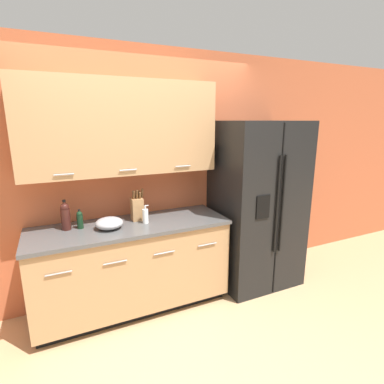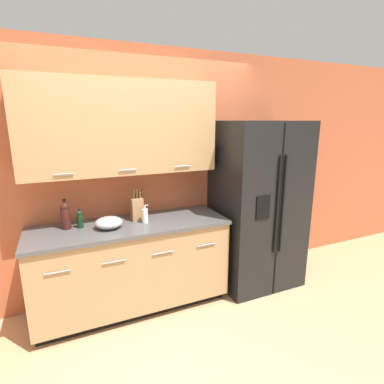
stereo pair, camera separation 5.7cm
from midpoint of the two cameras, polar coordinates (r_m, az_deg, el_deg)
The scene contains 9 objects.
ground_plane at distance 2.74m, azimuth 0.76°, elevation -29.64°, with size 14.00×14.00×0.00m, color tan.
wall_back at distance 3.15m, azimuth -9.63°, elevation 5.45°, with size 10.00×0.39×2.60m.
counter_unit at distance 3.14m, azimuth -10.74°, elevation -13.58°, with size 1.88×0.64×0.90m.
refrigerator at distance 3.50m, azimuth 12.85°, elevation -2.39°, with size 0.92×0.75×1.87m.
knife_block at distance 3.03m, azimuth -9.89°, elevation -3.01°, with size 0.13×0.11×0.31m.
wine_bottle at distance 2.95m, azimuth -22.43°, elevation -4.09°, with size 0.08×0.08×0.28m.
soap_dispenser at distance 2.94m, azimuth -8.38°, elevation -4.46°, with size 0.06×0.06×0.18m.
oil_bottle at distance 2.95m, azimuth -20.07°, elevation -4.81°, with size 0.06×0.06×0.18m.
mixing_bowl at distance 2.87m, azimuth -15.01°, elevation -5.66°, with size 0.25×0.25×0.10m.
Camera 2 is at (-0.82, -1.82, 1.88)m, focal length 28.00 mm.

